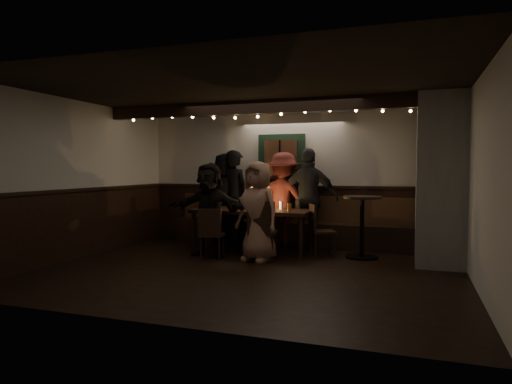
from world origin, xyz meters
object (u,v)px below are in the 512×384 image
at_px(person_e, 309,198).
at_px(person_g, 258,211).
at_px(chair_near_left, 211,231).
at_px(person_c, 257,204).
at_px(person_d, 283,199).
at_px(person_b, 235,197).
at_px(chair_near_right, 262,227).
at_px(person_a, 225,198).
at_px(dining_table, 252,213).
at_px(chair_end, 318,227).
at_px(high_top, 362,219).
at_px(person_f, 209,209).

bearing_deg(person_e, person_g, 68.56).
relative_size(chair_near_left, person_c, 0.53).
xyz_separation_m(person_c, person_d, (0.49, 0.10, 0.10)).
bearing_deg(person_b, person_e, -157.85).
bearing_deg(chair_near_right, person_e, 72.92).
height_order(chair_near_right, person_d, person_d).
bearing_deg(chair_near_left, person_a, 105.22).
height_order(person_b, person_e, person_e).
height_order(dining_table, chair_end, dining_table).
relative_size(chair_end, person_e, 0.47).
xyz_separation_m(chair_near_left, person_g, (0.76, 0.11, 0.33)).
xyz_separation_m(chair_near_left, person_c, (0.28, 1.52, 0.32)).
distance_m(chair_near_right, person_b, 1.80).
relative_size(dining_table, chair_end, 2.42).
xyz_separation_m(chair_near_left, chair_near_right, (0.84, 0.11, 0.07)).
height_order(high_top, person_b, person_b).
relative_size(chair_near_right, chair_end, 1.11).
bearing_deg(person_e, high_top, 145.33).
distance_m(dining_table, chair_end, 1.20).
xyz_separation_m(person_e, person_f, (-1.42, -1.33, -0.14)).
bearing_deg(chair_end, person_e, 114.45).
relative_size(chair_near_left, person_b, 0.45).
height_order(high_top, person_a, person_a).
height_order(person_a, person_b, person_b).
relative_size(person_b, person_e, 0.99).
xyz_separation_m(person_b, person_f, (0.05, -1.31, -0.13)).
xyz_separation_m(person_c, person_g, (0.48, -1.40, 0.01)).
relative_size(high_top, person_a, 0.58).
xyz_separation_m(person_c, person_e, (1.00, 0.04, 0.14)).
distance_m(person_b, person_d, 0.97).
relative_size(chair_near_right, person_d, 0.54).
height_order(person_d, person_f, person_d).
height_order(person_d, person_e, person_e).
bearing_deg(person_g, person_b, 143.39).
bearing_deg(person_d, person_f, 65.76).
relative_size(person_b, person_c, 1.16).
height_order(chair_end, person_g, person_g).
relative_size(person_c, person_d, 0.89).
xyz_separation_m(dining_table, person_b, (-0.59, 0.66, 0.23)).
height_order(chair_near_right, person_g, person_g).
height_order(high_top, person_c, person_c).
height_order(person_f, person_g, person_g).
xyz_separation_m(chair_end, high_top, (0.73, -0.00, 0.16)).
bearing_deg(chair_near_left, high_top, 20.99).
bearing_deg(chair_near_left, chair_end, 29.42).
bearing_deg(person_a, dining_table, 122.72).
relative_size(person_c, person_g, 0.99).
bearing_deg(person_d, person_b, 13.50).
bearing_deg(dining_table, chair_end, 0.62).
xyz_separation_m(chair_end, person_d, (-0.82, 0.73, 0.40)).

